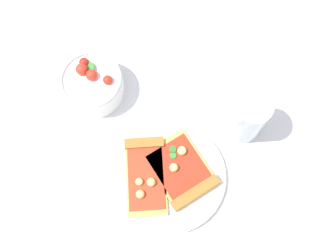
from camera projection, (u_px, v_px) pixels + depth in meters
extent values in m
plane|color=silver|center=(166.00, 188.00, 0.80)|extent=(2.40, 2.40, 0.00)
cylinder|color=white|center=(169.00, 176.00, 0.80)|extent=(0.22, 0.22, 0.01)
cube|color=#E5B256|center=(180.00, 169.00, 0.80)|extent=(0.16, 0.14, 0.01)
cube|color=#A36B2D|center=(195.00, 193.00, 0.78)|extent=(0.05, 0.10, 0.02)
cube|color=#B22D19|center=(180.00, 168.00, 0.79)|extent=(0.13, 0.12, 0.00)
sphere|color=#F2D87F|center=(182.00, 151.00, 0.80)|extent=(0.02, 0.02, 0.02)
sphere|color=#F2D87F|center=(174.00, 168.00, 0.79)|extent=(0.02, 0.02, 0.02)
cylinder|color=#388433|center=(173.00, 156.00, 0.80)|extent=(0.01, 0.01, 0.00)
cylinder|color=#2D722D|center=(173.00, 149.00, 0.80)|extent=(0.01, 0.01, 0.00)
cube|color=#E5B256|center=(146.00, 177.00, 0.79)|extent=(0.16, 0.16, 0.01)
cube|color=#A36B2D|center=(144.00, 143.00, 0.81)|extent=(0.07, 0.07, 0.02)
cube|color=red|center=(146.00, 176.00, 0.79)|extent=(0.14, 0.14, 0.00)
sphere|color=#F2D87F|center=(139.00, 182.00, 0.78)|extent=(0.01, 0.01, 0.01)
sphere|color=#EAD172|center=(140.00, 194.00, 0.77)|extent=(0.02, 0.02, 0.02)
sphere|color=#EAD172|center=(151.00, 182.00, 0.78)|extent=(0.02, 0.02, 0.02)
cylinder|color=white|center=(93.00, 85.00, 0.84)|extent=(0.13, 0.13, 0.06)
torus|color=white|center=(90.00, 79.00, 0.81)|extent=(0.13, 0.13, 0.01)
sphere|color=red|center=(92.00, 75.00, 0.81)|extent=(0.02, 0.02, 0.02)
sphere|color=red|center=(84.00, 62.00, 0.82)|extent=(0.02, 0.02, 0.02)
sphere|color=red|center=(108.00, 80.00, 0.81)|extent=(0.02, 0.02, 0.02)
sphere|color=red|center=(82.00, 69.00, 0.81)|extent=(0.02, 0.02, 0.02)
cylinder|color=#388433|center=(87.00, 69.00, 0.82)|extent=(0.05, 0.05, 0.01)
cylinder|color=silver|center=(248.00, 117.00, 0.78)|extent=(0.07, 0.07, 0.13)
cylinder|color=black|center=(247.00, 118.00, 0.79)|extent=(0.06, 0.06, 0.11)
cube|color=white|center=(257.00, 115.00, 0.74)|extent=(0.02, 0.02, 0.02)
cube|color=white|center=(252.00, 117.00, 0.74)|extent=(0.03, 0.03, 0.02)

